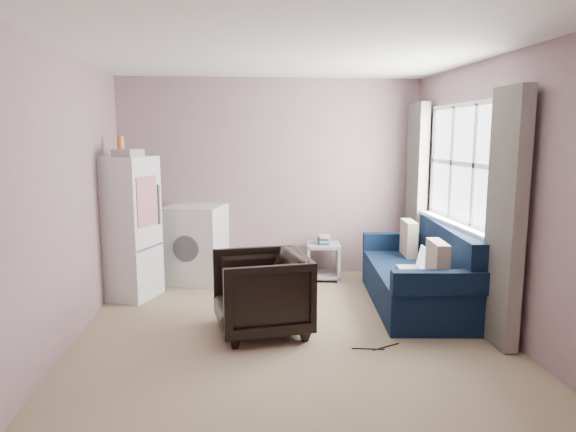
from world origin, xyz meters
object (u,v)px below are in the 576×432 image
(armchair, at_px, (261,289))
(fridge, at_px, (128,227))
(washing_machine, at_px, (196,242))
(side_table, at_px, (323,258))
(sofa, at_px, (421,277))

(armchair, xyz_separation_m, fridge, (-1.41, 1.20, 0.39))
(fridge, height_order, washing_machine, fridge)
(armchair, bearing_deg, side_table, 144.15)
(washing_machine, relative_size, side_table, 1.69)
(washing_machine, bearing_deg, armchair, -52.14)
(armchair, relative_size, fridge, 0.46)
(side_table, bearing_deg, washing_machine, 177.07)
(washing_machine, distance_m, side_table, 1.60)
(side_table, bearing_deg, sofa, -52.38)
(armchair, height_order, fridge, fridge)
(fridge, height_order, sofa, fridge)
(fridge, relative_size, side_table, 3.19)
(sofa, bearing_deg, washing_machine, 160.07)
(washing_machine, bearing_deg, side_table, 12.88)
(side_table, height_order, sofa, sofa)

